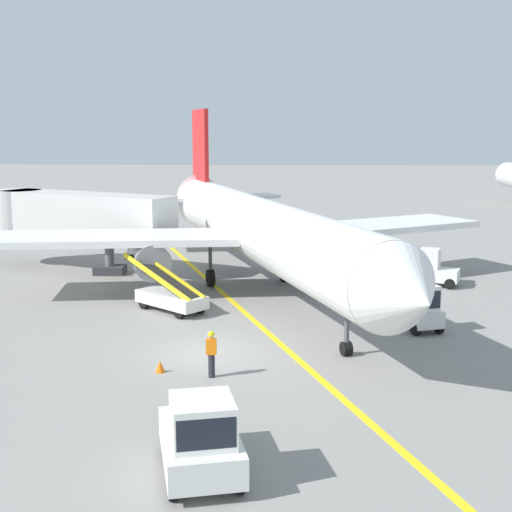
# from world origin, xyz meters

# --- Properties ---
(ground_plane) EXTENTS (300.00, 300.00, 0.00)m
(ground_plane) POSITION_xyz_m (0.00, 0.00, 0.00)
(ground_plane) COLOR gray
(taxi_line_yellow) EXTENTS (27.18, 75.44, 0.01)m
(taxi_line_yellow) POSITION_xyz_m (1.66, 5.00, 0.00)
(taxi_line_yellow) COLOR yellow
(taxi_line_yellow) RESTS_ON ground
(airliner) EXTENTS (27.53, 34.22, 10.10)m
(airliner) POSITION_xyz_m (1.47, 11.35, 3.42)
(airliner) COLOR white
(airliner) RESTS_ON ground
(jet_bridge) EXTENTS (12.76, 7.70, 4.85)m
(jet_bridge) POSITION_xyz_m (-10.45, 16.45, 3.54)
(jet_bridge) COLOR beige
(jet_bridge) RESTS_ON ground
(pushback_tug) EXTENTS (2.69, 3.94, 2.20)m
(pushback_tug) POSITION_xyz_m (1.04, -9.78, 0.99)
(pushback_tug) COLOR silver
(pushback_tug) RESTS_ON ground
(baggage_tug_near_wing) EXTENTS (1.99, 2.69, 2.10)m
(baggage_tug_near_wing) POSITION_xyz_m (9.03, 3.68, 0.93)
(baggage_tug_near_wing) COLOR silver
(baggage_tug_near_wing) RESTS_ON ground
(baggage_tug_by_cargo_door) EXTENTS (2.71, 2.08, 2.10)m
(baggage_tug_by_cargo_door) POSITION_xyz_m (11.47, 12.70, 0.93)
(baggage_tug_by_cargo_door) COLOR silver
(baggage_tug_by_cargo_door) RESTS_ON ground
(belt_loader_forward_hold) EXTENTS (4.61, 4.20, 2.59)m
(belt_loader_forward_hold) POSITION_xyz_m (-2.48, 6.53, 0.78)
(belt_loader_forward_hold) COLOR silver
(belt_loader_forward_hold) RESTS_ON ground
(ground_crew_marshaller) EXTENTS (0.36, 0.24, 1.70)m
(ground_crew_marshaller) POSITION_xyz_m (0.54, -2.62, 0.91)
(ground_crew_marshaller) COLOR #26262D
(ground_crew_marshaller) RESTS_ON ground
(safety_cone_nose_right) EXTENTS (0.36, 0.36, 0.44)m
(safety_cone_nose_right) POSITION_xyz_m (9.60, 13.65, 0.22)
(safety_cone_nose_right) COLOR orange
(safety_cone_nose_right) RESTS_ON ground
(safety_cone_wingtip_left) EXTENTS (0.36, 0.36, 0.44)m
(safety_cone_wingtip_left) POSITION_xyz_m (-1.39, -2.20, 0.22)
(safety_cone_wingtip_left) COLOR orange
(safety_cone_wingtip_left) RESTS_ON ground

